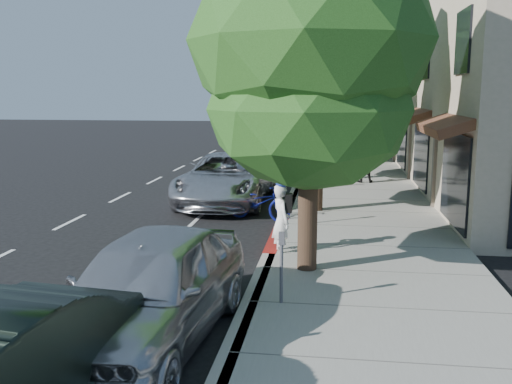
% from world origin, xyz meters
% --- Properties ---
extents(ground, '(120.00, 120.00, 0.00)m').
position_xyz_m(ground, '(0.00, 0.00, 0.00)').
color(ground, black).
rests_on(ground, ground).
extents(sidewalk, '(4.60, 56.00, 0.15)m').
position_xyz_m(sidewalk, '(2.30, 8.00, 0.07)').
color(sidewalk, gray).
rests_on(sidewalk, ground).
extents(curb, '(0.30, 56.00, 0.15)m').
position_xyz_m(curb, '(0.00, 8.00, 0.07)').
color(curb, '#9E998E').
rests_on(curb, ground).
extents(curb_red_segment, '(0.32, 4.00, 0.15)m').
position_xyz_m(curb_red_segment, '(0.00, 1.00, 0.07)').
color(curb_red_segment, maroon).
rests_on(curb_red_segment, ground).
extents(storefront_building, '(10.00, 36.00, 7.00)m').
position_xyz_m(storefront_building, '(9.60, 18.00, 3.50)').
color(storefront_building, beige).
rests_on(storefront_building, ground).
extents(street_tree_0, '(4.80, 4.80, 7.52)m').
position_xyz_m(street_tree_0, '(0.90, -2.00, 4.60)').
color(street_tree_0, black).
rests_on(street_tree_0, ground).
extents(street_tree_1, '(5.07, 5.07, 8.22)m').
position_xyz_m(street_tree_1, '(0.90, 4.00, 5.06)').
color(street_tree_1, black).
rests_on(street_tree_1, ground).
extents(street_tree_2, '(4.36, 4.36, 7.38)m').
position_xyz_m(street_tree_2, '(0.90, 10.00, 4.59)').
color(street_tree_2, black).
rests_on(street_tree_2, ground).
extents(street_tree_3, '(5.57, 5.57, 8.25)m').
position_xyz_m(street_tree_3, '(0.90, 16.00, 4.98)').
color(street_tree_3, black).
rests_on(street_tree_3, ground).
extents(street_tree_4, '(4.83, 4.83, 7.31)m').
position_xyz_m(street_tree_4, '(0.90, 22.00, 4.43)').
color(street_tree_4, black).
rests_on(street_tree_4, ground).
extents(street_tree_5, '(4.50, 4.50, 7.71)m').
position_xyz_m(street_tree_5, '(0.90, 28.00, 4.81)').
color(street_tree_5, black).
rests_on(street_tree_5, ground).
extents(cyclist, '(0.63, 0.73, 1.70)m').
position_xyz_m(cyclist, '(0.25, -0.74, 0.85)').
color(cyclist, white).
rests_on(cyclist, ground).
extents(bicycle, '(2.17, 1.39, 1.08)m').
position_xyz_m(bicycle, '(-0.75, 3.00, 0.54)').
color(bicycle, navy).
rests_on(bicycle, ground).
extents(silver_suv, '(2.86, 6.09, 1.68)m').
position_xyz_m(silver_suv, '(-2.20, 5.50, 0.84)').
color(silver_suv, '#BABABF').
rests_on(silver_suv, ground).
extents(dark_sedan, '(1.93, 4.83, 1.56)m').
position_xyz_m(dark_sedan, '(-1.17, 14.50, 0.78)').
color(dark_sedan, black).
rests_on(dark_sedan, ground).
extents(white_pickup, '(2.93, 6.25, 1.76)m').
position_xyz_m(white_pickup, '(-2.20, 15.00, 0.88)').
color(white_pickup, silver).
rests_on(white_pickup, ground).
extents(dark_suv_far, '(2.47, 4.89, 1.60)m').
position_xyz_m(dark_suv_far, '(-0.53, 27.79, 0.80)').
color(dark_suv_far, black).
rests_on(dark_suv_far, ground).
extents(near_car_a, '(2.46, 5.16, 1.70)m').
position_xyz_m(near_car_a, '(-1.30, -5.50, 0.85)').
color(near_car_a, '#B1B0B6').
rests_on(near_car_a, ground).
extents(pedestrian, '(0.88, 0.71, 1.73)m').
position_xyz_m(pedestrian, '(2.59, 9.79, 1.01)').
color(pedestrian, black).
rests_on(pedestrian, sidewalk).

